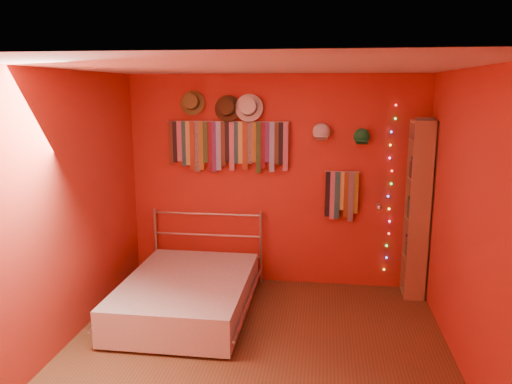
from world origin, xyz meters
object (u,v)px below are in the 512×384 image
at_px(tie_rack, 227,144).
at_px(bookshelf, 422,209).
at_px(bed, 187,294).
at_px(reading_lamp, 379,207).

relative_size(tie_rack, bookshelf, 0.72).
distance_m(tie_rack, bed, 1.79).
bearing_deg(bookshelf, tie_rack, 176.02).
bearing_deg(tie_rack, reading_lamp, -4.71).
bearing_deg(tie_rack, bed, -104.56).
relative_size(bookshelf, bed, 1.08).
xyz_separation_m(tie_rack, reading_lamp, (1.76, -0.14, -0.67)).
height_order(reading_lamp, bed, reading_lamp).
bearing_deg(tie_rack, bookshelf, -3.98).
xyz_separation_m(reading_lamp, bed, (-2.01, -0.83, -0.82)).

